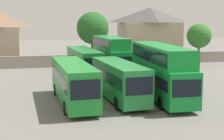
{
  "coord_description": "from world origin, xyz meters",
  "views": [
    {
      "loc": [
        -7.65,
        -28.92,
        7.31
      ],
      "look_at": [
        0.0,
        3.0,
        2.35
      ],
      "focal_mm": 54.9,
      "sensor_mm": 36.0,
      "label": 1
    }
  ],
  "objects_px": {
    "bus_3": "(161,69)",
    "house_terrace_centre": "(150,33)",
    "bus_5": "(111,54)",
    "tree_left_of_lot": "(93,28)",
    "bus_2": "(119,79)",
    "bus_4": "(84,61)",
    "bus_1": "(73,80)",
    "tree_behind_wall": "(199,36)"
  },
  "relations": [
    {
      "from": "bus_1",
      "to": "bus_3",
      "type": "relative_size",
      "value": 0.93
    },
    {
      "from": "bus_2",
      "to": "bus_4",
      "type": "distance_m",
      "value": 13.0
    },
    {
      "from": "bus_3",
      "to": "tree_left_of_lot",
      "type": "distance_m",
      "value": 25.71
    },
    {
      "from": "bus_5",
      "to": "house_terrace_centre",
      "type": "bearing_deg",
      "value": 145.03
    },
    {
      "from": "bus_4",
      "to": "tree_behind_wall",
      "type": "bearing_deg",
      "value": 108.92
    },
    {
      "from": "bus_3",
      "to": "house_terrace_centre",
      "type": "bearing_deg",
      "value": 165.47
    },
    {
      "from": "bus_1",
      "to": "bus_3",
      "type": "height_order",
      "value": "bus_3"
    },
    {
      "from": "bus_2",
      "to": "bus_5",
      "type": "xyz_separation_m",
      "value": [
        2.34,
        13.24,
        0.85
      ]
    },
    {
      "from": "bus_2",
      "to": "bus_4",
      "type": "height_order",
      "value": "bus_4"
    },
    {
      "from": "bus_3",
      "to": "bus_4",
      "type": "xyz_separation_m",
      "value": [
        -5.05,
        13.12,
        -0.75
      ]
    },
    {
      "from": "bus_4",
      "to": "bus_5",
      "type": "bearing_deg",
      "value": 92.09
    },
    {
      "from": "bus_2",
      "to": "tree_left_of_lot",
      "type": "distance_m",
      "value": 25.69
    },
    {
      "from": "bus_3",
      "to": "house_terrace_centre",
      "type": "relative_size",
      "value": 1.12
    },
    {
      "from": "bus_5",
      "to": "house_terrace_centre",
      "type": "height_order",
      "value": "house_terrace_centre"
    },
    {
      "from": "bus_2",
      "to": "tree_behind_wall",
      "type": "relative_size",
      "value": 1.58
    },
    {
      "from": "bus_4",
      "to": "bus_5",
      "type": "relative_size",
      "value": 1.04
    },
    {
      "from": "bus_1",
      "to": "tree_left_of_lot",
      "type": "bearing_deg",
      "value": 163.96
    },
    {
      "from": "bus_4",
      "to": "house_terrace_centre",
      "type": "relative_size",
      "value": 1.04
    },
    {
      "from": "house_terrace_centre",
      "to": "bus_5",
      "type": "bearing_deg",
      "value": -124.23
    },
    {
      "from": "bus_4",
      "to": "house_terrace_centre",
      "type": "height_order",
      "value": "house_terrace_centre"
    },
    {
      "from": "tree_left_of_lot",
      "to": "bus_3",
      "type": "bearing_deg",
      "value": -86.23
    },
    {
      "from": "bus_1",
      "to": "house_terrace_centre",
      "type": "height_order",
      "value": "house_terrace_centre"
    },
    {
      "from": "bus_3",
      "to": "tree_behind_wall",
      "type": "bearing_deg",
      "value": 148.12
    },
    {
      "from": "bus_3",
      "to": "bus_4",
      "type": "bearing_deg",
      "value": -155.73
    },
    {
      "from": "house_terrace_centre",
      "to": "tree_left_of_lot",
      "type": "height_order",
      "value": "house_terrace_centre"
    },
    {
      "from": "bus_4",
      "to": "bus_3",
      "type": "bearing_deg",
      "value": 18.33
    },
    {
      "from": "bus_5",
      "to": "tree_behind_wall",
      "type": "xyz_separation_m",
      "value": [
        16.3,
        7.57,
        1.74
      ]
    },
    {
      "from": "bus_1",
      "to": "bus_2",
      "type": "distance_m",
      "value": 4.13
    },
    {
      "from": "bus_3",
      "to": "bus_5",
      "type": "relative_size",
      "value": 1.11
    },
    {
      "from": "house_terrace_centre",
      "to": "tree_behind_wall",
      "type": "height_order",
      "value": "house_terrace_centre"
    },
    {
      "from": "house_terrace_centre",
      "to": "tree_behind_wall",
      "type": "bearing_deg",
      "value": -58.73
    },
    {
      "from": "bus_3",
      "to": "bus_5",
      "type": "xyz_separation_m",
      "value": [
        -1.56,
        13.41,
        0.04
      ]
    },
    {
      "from": "bus_5",
      "to": "bus_3",
      "type": "bearing_deg",
      "value": 5.91
    },
    {
      "from": "bus_2",
      "to": "bus_3",
      "type": "distance_m",
      "value": 3.99
    },
    {
      "from": "bus_2",
      "to": "bus_4",
      "type": "xyz_separation_m",
      "value": [
        -1.15,
        12.95,
        0.05
      ]
    },
    {
      "from": "bus_1",
      "to": "tree_left_of_lot",
      "type": "relative_size",
      "value": 1.34
    },
    {
      "from": "bus_2",
      "to": "house_terrace_centre",
      "type": "height_order",
      "value": "house_terrace_centre"
    },
    {
      "from": "bus_3",
      "to": "bus_4",
      "type": "distance_m",
      "value": 14.08
    },
    {
      "from": "bus_1",
      "to": "bus_5",
      "type": "xyz_separation_m",
      "value": [
        6.46,
        13.39,
        0.79
      ]
    },
    {
      "from": "bus_1",
      "to": "bus_2",
      "type": "height_order",
      "value": "bus_1"
    },
    {
      "from": "bus_5",
      "to": "tree_left_of_lot",
      "type": "height_order",
      "value": "tree_left_of_lot"
    },
    {
      "from": "bus_4",
      "to": "bus_5",
      "type": "height_order",
      "value": "bus_5"
    }
  ]
}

